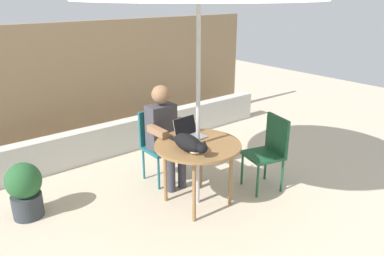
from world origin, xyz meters
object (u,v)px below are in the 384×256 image
chair_occupied (158,140)px  laptop (188,132)px  patio_table (198,149)px  person_seated (165,130)px  cat (190,144)px  potted_plant_near_fence (25,189)px  chair_empty (270,147)px

chair_occupied → laptop: size_ratio=2.76×
patio_table → person_seated: bearing=90.0°
chair_occupied → cat: 0.94m
cat → person_seated: bearing=75.1°
person_seated → cat: size_ratio=1.88×
chair_occupied → potted_plant_near_fence: size_ratio=1.46×
chair_empty → laptop: 1.01m
person_seated → potted_plant_near_fence: bearing=169.5°
cat → chair_empty: bearing=-7.3°
laptop → potted_plant_near_fence: bearing=156.7°
patio_table → laptop: laptop is taller
chair_empty → cat: bearing=172.7°
chair_empty → potted_plant_near_fence: bearing=155.0°
cat → patio_table: bearing=27.7°
chair_empty → patio_table: bearing=165.1°
patio_table → cat: cat is taller
laptop → patio_table: bearing=-100.3°
patio_table → potted_plant_near_fence: 1.85m
chair_empty → person_seated: 1.26m
cat → potted_plant_near_fence: size_ratio=1.07×
patio_table → cat: (-0.19, -0.10, 0.15)m
cat → potted_plant_near_fence: 1.78m
chair_occupied → person_seated: (-0.00, -0.16, 0.17)m
cat → potted_plant_near_fence: (-1.38, 1.01, -0.48)m
chair_occupied → person_seated: person_seated is taller
chair_occupied → laptop: bearing=-86.0°
patio_table → chair_empty: size_ratio=1.05×
patio_table → cat: 0.26m
chair_occupied → laptop: (0.04, -0.56, 0.26)m
chair_occupied → chair_empty: 1.36m
person_seated → laptop: (0.04, -0.40, 0.09)m
laptop → potted_plant_near_fence: (-1.61, 0.69, -0.46)m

